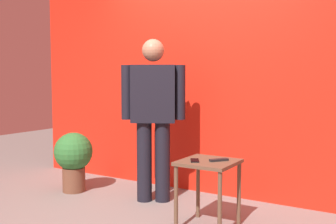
{
  "coord_description": "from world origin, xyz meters",
  "views": [
    {
      "loc": [
        2.16,
        -2.9,
        1.31
      ],
      "look_at": [
        0.02,
        0.55,
        0.97
      ],
      "focal_mm": 43.36,
      "sensor_mm": 36.0,
      "label": 1
    }
  ],
  "objects_px": {
    "cell_phone": "(195,160)",
    "potted_plant": "(73,157)",
    "standing_person": "(153,111)",
    "tv_remote": "(219,160)",
    "side_table": "(208,173)"
  },
  "relations": [
    {
      "from": "side_table",
      "to": "potted_plant",
      "type": "relative_size",
      "value": 0.87
    },
    {
      "from": "side_table",
      "to": "tv_remote",
      "type": "height_order",
      "value": "tv_remote"
    },
    {
      "from": "standing_person",
      "to": "cell_phone",
      "type": "distance_m",
      "value": 0.97
    },
    {
      "from": "standing_person",
      "to": "potted_plant",
      "type": "relative_size",
      "value": 2.5
    },
    {
      "from": "standing_person",
      "to": "potted_plant",
      "type": "bearing_deg",
      "value": -169.45
    },
    {
      "from": "side_table",
      "to": "cell_phone",
      "type": "height_order",
      "value": "cell_phone"
    },
    {
      "from": "standing_person",
      "to": "tv_remote",
      "type": "height_order",
      "value": "standing_person"
    },
    {
      "from": "cell_phone",
      "to": "potted_plant",
      "type": "relative_size",
      "value": 0.21
    },
    {
      "from": "side_table",
      "to": "tv_remote",
      "type": "distance_m",
      "value": 0.15
    },
    {
      "from": "standing_person",
      "to": "side_table",
      "type": "distance_m",
      "value": 1.05
    },
    {
      "from": "side_table",
      "to": "cell_phone",
      "type": "bearing_deg",
      "value": -140.63
    },
    {
      "from": "standing_person",
      "to": "side_table",
      "type": "xyz_separation_m",
      "value": [
        0.85,
        -0.41,
        -0.47
      ]
    },
    {
      "from": "cell_phone",
      "to": "potted_plant",
      "type": "bearing_deg",
      "value": 139.47
    },
    {
      "from": "standing_person",
      "to": "potted_plant",
      "type": "xyz_separation_m",
      "value": [
        -0.99,
        -0.18,
        -0.55
      ]
    },
    {
      "from": "cell_phone",
      "to": "tv_remote",
      "type": "bearing_deg",
      "value": 0.02
    }
  ]
}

